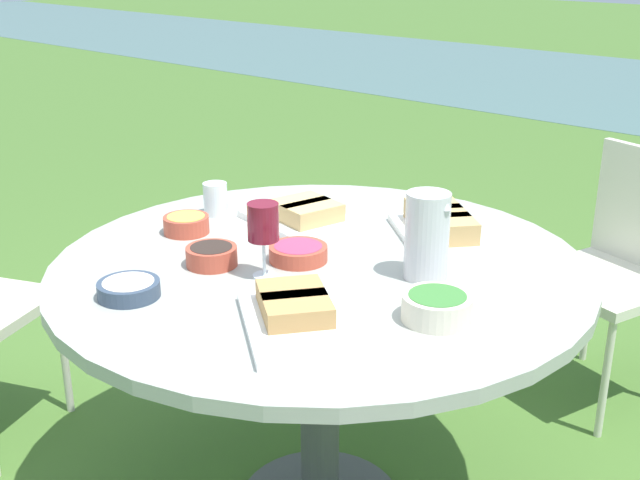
# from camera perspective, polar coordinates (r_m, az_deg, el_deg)

# --- Properties ---
(dining_table) EXTENTS (1.40, 1.40, 0.77)m
(dining_table) POSITION_cam_1_polar(r_m,az_deg,el_deg) (2.13, -0.00, -3.86)
(dining_table) COLOR #4C4C51
(dining_table) RESTS_ON ground_plane
(chair_near_right) EXTENTS (0.54, 0.53, 0.89)m
(chair_near_right) POSITION_cam_1_polar(r_m,az_deg,el_deg) (2.98, 20.73, -1.12)
(chair_near_right) COLOR beige
(chair_near_right) RESTS_ON ground_plane
(water_pitcher) EXTENTS (0.12, 0.11, 0.22)m
(water_pitcher) POSITION_cam_1_polar(r_m,az_deg,el_deg) (1.98, 7.62, 0.31)
(water_pitcher) COLOR silver
(water_pitcher) RESTS_ON dining_table
(wine_glass) EXTENTS (0.08, 0.08, 0.19)m
(wine_glass) POSITION_cam_1_polar(r_m,az_deg,el_deg) (1.96, -4.06, 1.13)
(wine_glass) COLOR silver
(wine_glass) RESTS_ON dining_table
(platter_bread_main) EXTENTS (0.35, 0.30, 0.07)m
(platter_bread_main) POSITION_cam_1_polar(r_m,az_deg,el_deg) (2.37, -1.23, 1.84)
(platter_bread_main) COLOR white
(platter_bread_main) RESTS_ON dining_table
(platter_charcuterie) EXTENTS (0.41, 0.38, 0.07)m
(platter_charcuterie) POSITION_cam_1_polar(r_m,az_deg,el_deg) (1.75, -1.73, -5.24)
(platter_charcuterie) COLOR white
(platter_charcuterie) RESTS_ON dining_table
(platter_sandwich_side) EXTENTS (0.40, 0.39, 0.08)m
(platter_sandwich_side) POSITION_cam_1_polar(r_m,az_deg,el_deg) (2.28, 8.53, 1.06)
(platter_sandwich_side) COLOR white
(platter_sandwich_side) RESTS_ON dining_table
(bowl_fries) EXTENTS (0.13, 0.13, 0.05)m
(bowl_fries) POSITION_cam_1_polar(r_m,az_deg,el_deg) (2.32, -9.49, 1.17)
(bowl_fries) COLOR #B74733
(bowl_fries) RESTS_ON dining_table
(bowl_salad) EXTENTS (0.16, 0.16, 0.06)m
(bowl_salad) POSITION_cam_1_polar(r_m,az_deg,el_deg) (1.79, 8.32, -4.67)
(bowl_salad) COLOR beige
(bowl_salad) RESTS_ON dining_table
(bowl_olives) EXTENTS (0.13, 0.13, 0.05)m
(bowl_olives) POSITION_cam_1_polar(r_m,az_deg,el_deg) (2.08, -7.72, -1.05)
(bowl_olives) COLOR #B74733
(bowl_olives) RESTS_ON dining_table
(bowl_dip_red) EXTENTS (0.15, 0.15, 0.04)m
(bowl_dip_red) POSITION_cam_1_polar(r_m,az_deg,el_deg) (2.09, -1.56, -0.88)
(bowl_dip_red) COLOR #B74733
(bowl_dip_red) RESTS_ON dining_table
(bowl_dip_cream) EXTENTS (0.15, 0.15, 0.04)m
(bowl_dip_cream) POSITION_cam_1_polar(r_m,az_deg,el_deg) (1.94, -13.45, -3.36)
(bowl_dip_cream) COLOR #334256
(bowl_dip_cream) RESTS_ON dining_table
(cup_water_near) EXTENTS (0.07, 0.07, 0.10)m
(cup_water_near) POSITION_cam_1_polar(r_m,az_deg,el_deg) (2.46, -7.45, 2.92)
(cup_water_near) COLOR silver
(cup_water_near) RESTS_ON dining_table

